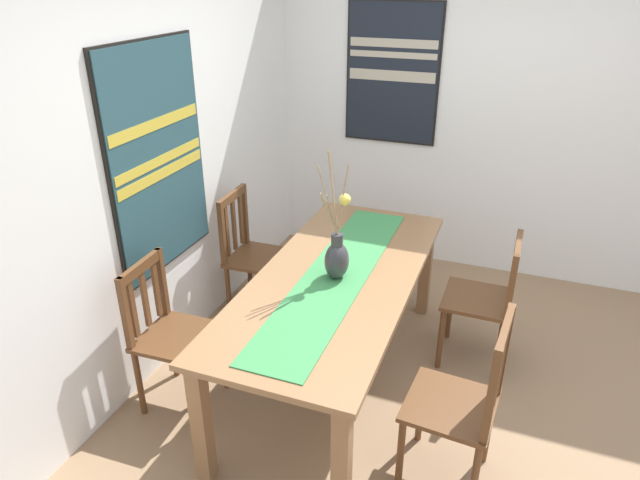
# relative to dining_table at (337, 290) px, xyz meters

# --- Properties ---
(ground_plane) EXTENTS (6.40, 6.40, 0.03)m
(ground_plane) POSITION_rel_dining_table_xyz_m (0.05, -0.68, -0.67)
(ground_plane) COLOR #8E7051
(wall_back) EXTENTS (6.40, 0.12, 2.70)m
(wall_back) POSITION_rel_dining_table_xyz_m (0.05, 1.18, 0.70)
(wall_back) COLOR white
(wall_back) RESTS_ON ground_plane
(wall_side) EXTENTS (0.12, 6.40, 2.70)m
(wall_side) POSITION_rel_dining_table_xyz_m (1.91, -0.68, 0.70)
(wall_side) COLOR white
(wall_side) RESTS_ON ground_plane
(dining_table) EXTENTS (2.09, 0.89, 0.75)m
(dining_table) POSITION_rel_dining_table_xyz_m (0.00, 0.00, 0.00)
(dining_table) COLOR #8E6642
(dining_table) RESTS_ON ground_plane
(table_runner) EXTENTS (1.92, 0.36, 0.01)m
(table_runner) POSITION_rel_dining_table_xyz_m (0.00, 0.00, 0.10)
(table_runner) COLOR #388447
(table_runner) RESTS_ON dining_table
(centerpiece_vase) EXTENTS (0.23, 0.17, 0.76)m
(centerpiece_vase) POSITION_rel_dining_table_xyz_m (-0.02, -0.01, 0.25)
(centerpiece_vase) COLOR #333338
(centerpiece_vase) RESTS_ON dining_table
(chair_0) EXTENTS (0.43, 0.43, 0.95)m
(chair_0) POSITION_rel_dining_table_xyz_m (0.53, 0.83, -0.16)
(chair_0) COLOR brown
(chair_0) RESTS_ON ground_plane
(chair_1) EXTENTS (0.44, 0.44, 0.92)m
(chair_1) POSITION_rel_dining_table_xyz_m (-0.52, 0.84, -0.17)
(chair_1) COLOR brown
(chair_1) RESTS_ON ground_plane
(chair_2) EXTENTS (0.42, 0.42, 0.90)m
(chair_2) POSITION_rel_dining_table_xyz_m (0.52, -0.83, -0.18)
(chair_2) COLOR brown
(chair_2) RESTS_ON ground_plane
(chair_3) EXTENTS (0.45, 0.45, 0.99)m
(chair_3) POSITION_rel_dining_table_xyz_m (-0.53, -0.83, -0.15)
(chair_3) COLOR brown
(chair_3) RESTS_ON ground_plane
(painting_on_back_wall) EXTENTS (0.89, 0.05, 1.37)m
(painting_on_back_wall) POSITION_rel_dining_table_xyz_m (-0.05, 1.12, 0.70)
(painting_on_back_wall) COLOR black
(painting_on_side_wall) EXTENTS (0.05, 0.77, 1.11)m
(painting_on_side_wall) POSITION_rel_dining_table_xyz_m (1.84, 0.18, 0.95)
(painting_on_side_wall) COLOR black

